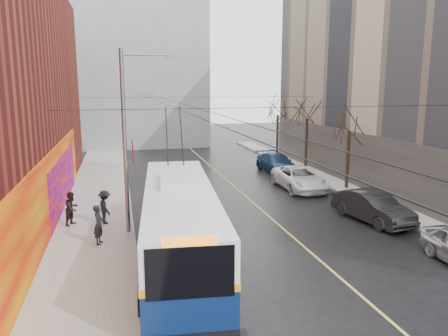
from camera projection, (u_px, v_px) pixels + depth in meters
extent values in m
plane|color=black|center=(343.00, 323.00, 13.64)|extent=(140.00, 140.00, 0.00)
cube|color=gray|center=(95.00, 223.00, 23.22)|extent=(4.00, 60.00, 0.15)
cube|color=gray|center=(379.00, 203.00, 27.17)|extent=(2.00, 60.00, 0.15)
cube|color=#BFB74C|center=(254.00, 204.00, 27.35)|extent=(0.12, 50.00, 0.01)
cube|color=#F5A805|center=(47.00, 200.00, 20.50)|extent=(0.08, 28.00, 4.00)
cube|color=#3E0597|center=(64.00, 181.00, 26.31)|extent=(0.06, 12.00, 3.20)
cube|color=#4C4742|center=(376.00, 166.00, 28.95)|extent=(0.06, 36.00, 4.00)
cube|color=gray|center=(120.00, 71.00, 53.50)|extent=(20.00, 12.00, 18.00)
cylinder|color=slate|center=(125.00, 145.00, 20.88)|extent=(0.20, 0.20, 9.00)
cube|color=#5A0C12|center=(133.00, 151.00, 21.02)|extent=(0.04, 0.60, 1.10)
cylinder|color=slate|center=(147.00, 55.00, 20.37)|extent=(2.40, 0.10, 0.10)
cube|color=slate|center=(171.00, 57.00, 20.64)|extent=(0.50, 0.22, 0.12)
cylinder|color=black|center=(165.00, 104.00, 25.91)|extent=(0.02, 60.00, 0.02)
cylinder|color=black|center=(182.00, 104.00, 26.14)|extent=(0.02, 60.00, 0.02)
cylinder|color=black|center=(280.00, 107.00, 18.17)|extent=(18.00, 0.02, 0.02)
cylinder|color=black|center=(205.00, 97.00, 33.44)|extent=(18.00, 0.02, 0.02)
cylinder|color=black|center=(348.00, 160.00, 30.61)|extent=(0.24, 0.24, 4.20)
cylinder|color=black|center=(306.00, 145.00, 37.26)|extent=(0.24, 0.24, 4.48)
cylinder|color=black|center=(277.00, 137.00, 43.95)|extent=(0.24, 0.24, 4.37)
ellipsoid|color=slate|center=(173.00, 77.00, 20.50)|extent=(0.44, 0.20, 0.12)
ellipsoid|color=slate|center=(220.00, 94.00, 23.47)|extent=(0.44, 0.20, 0.12)
ellipsoid|color=slate|center=(156.00, 109.00, 20.84)|extent=(0.44, 0.20, 0.12)
cube|color=#091A47|center=(180.00, 239.00, 18.22)|extent=(3.92, 12.92, 1.59)
cube|color=silver|center=(179.00, 204.00, 17.94)|extent=(3.92, 12.92, 1.38)
cube|color=orange|center=(180.00, 220.00, 18.07)|extent=(3.97, 12.96, 0.23)
cube|color=black|center=(190.00, 273.00, 11.78)|extent=(2.43, 0.27, 1.48)
cube|color=black|center=(174.00, 177.00, 24.16)|extent=(2.43, 0.27, 1.27)
cube|color=black|center=(145.00, 208.00, 17.76)|extent=(1.12, 11.61, 1.06)
cube|color=black|center=(213.00, 206.00, 18.16)|extent=(1.12, 11.61, 1.06)
cube|color=silver|center=(178.00, 179.00, 18.81)|extent=(1.77, 3.30, 0.32)
cylinder|color=black|center=(143.00, 300.00, 13.99)|extent=(0.41, 1.08, 1.06)
cylinder|color=black|center=(228.00, 294.00, 14.39)|extent=(0.41, 1.08, 1.06)
cylinder|color=black|center=(149.00, 220.00, 22.23)|extent=(0.41, 1.08, 1.06)
cylinder|color=black|center=(203.00, 218.00, 22.62)|extent=(0.41, 1.08, 1.06)
cylinder|color=black|center=(167.00, 134.00, 22.07)|extent=(0.40, 3.67, 2.60)
cylinder|color=black|center=(181.00, 134.00, 22.18)|extent=(0.40, 3.67, 2.60)
imported|color=black|center=(372.00, 207.00, 23.63)|extent=(2.58, 5.24, 1.65)
imported|color=white|center=(300.00, 178.00, 31.01)|extent=(2.73, 5.77, 1.59)
imported|color=navy|center=(277.00, 163.00, 36.96)|extent=(2.50, 5.57, 1.59)
imported|color=#B2B3B7|center=(177.00, 180.00, 30.73)|extent=(1.77, 4.24, 1.43)
imported|color=black|center=(99.00, 225.00, 19.87)|extent=(0.58, 0.75, 1.83)
imported|color=black|center=(72.00, 208.00, 22.60)|extent=(1.02, 1.08, 1.76)
imported|color=black|center=(105.00, 207.00, 22.81)|extent=(0.99, 1.30, 1.78)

